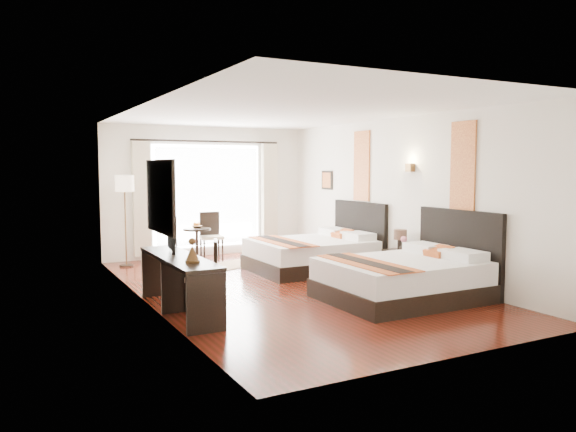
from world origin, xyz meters
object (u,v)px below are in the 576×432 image
nightstand (401,265)px  window_chair (211,245)px  table_lamp (400,236)px  console_desk (179,284)px  floor_lamp (125,189)px  vase (404,247)px  side_table (197,244)px  bed_near (407,277)px  bed_far (315,253)px  fruit_bowl (197,227)px  television (168,234)px  desk_chair (203,288)px

nightstand → window_chair: (-2.11, 3.62, 0.05)m
table_lamp → console_desk: 4.07m
floor_lamp → vase: bearing=-42.9°
vase → side_table: (-2.43, 3.67, -0.24)m
bed_near → side_table: bed_near is taller
window_chair → bed_far: bearing=39.5°
bed_far → floor_lamp: bearing=146.6°
bed_far → window_chair: (-1.29, 2.14, -0.03)m
vase → window_chair: (-2.09, 3.72, -0.28)m
bed_near → console_desk: bed_near is taller
vase → window_chair: 4.28m
side_table → window_chair: size_ratio=0.68×
floor_lamp → window_chair: size_ratio=1.81×
nightstand → console_desk: 4.03m
bed_far → fruit_bowl: size_ratio=10.65×
bed_far → television: (-3.17, -1.28, 0.67)m
console_desk → bed_far: bearing=29.9°
bed_near → television: (-3.15, 1.37, 0.66)m
bed_near → vase: (0.82, 1.08, 0.24)m
television → desk_chair: television is taller
table_lamp → side_table: bearing=125.1°
vase → side_table: 4.40m
console_desk → table_lamp: bearing=5.7°
vase → window_chair: bearing=119.3°
side_table → fruit_bowl: fruit_bowl is taller
side_table → bed_near: bearing=-71.3°
bed_far → console_desk: bed_far is taller
desk_chair → side_table: bearing=-86.4°
table_lamp → floor_lamp: 5.28m
nightstand → television: bearing=177.2°
table_lamp → television: 4.03m
nightstand → side_table: (-2.45, 3.56, 0.08)m
console_desk → television: size_ratio=2.68×
side_table → desk_chair: bearing=-107.4°
table_lamp → fruit_bowl: size_ratio=1.71×
bed_far → nightstand: 1.70m
desk_chair → console_desk: bearing=25.6°
vase → bed_near: bearing=-127.4°
bed_far → desk_chair: size_ratio=2.36×
table_lamp → window_chair: 4.18m
bed_far → floor_lamp: floor_lamp is taller
bed_near → side_table: 5.01m
side_table → table_lamp: bearing=-54.9°
floor_lamp → nightstand: bearing=-41.9°
nightstand → side_table: side_table is taller
table_lamp → console_desk: bearing=-174.3°
side_table → television: bearing=-114.6°
table_lamp → desk_chair: size_ratio=0.38×
bed_far → desk_chair: bed_far is taller
console_desk → television: television is taller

